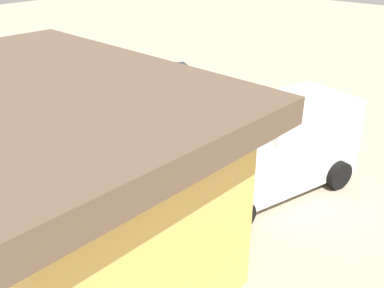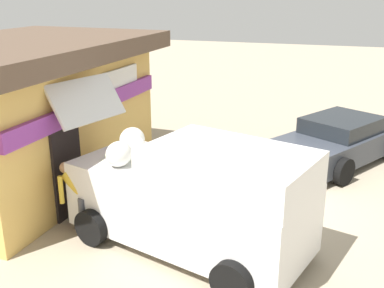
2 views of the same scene
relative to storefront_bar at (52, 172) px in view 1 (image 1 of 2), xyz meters
name	(u,v)px [view 1 (image 1 of 2)]	position (x,y,z in m)	size (l,w,h in m)	color
ground_plane	(207,146)	(0.81, -5.24, -1.77)	(60.00, 60.00, 0.00)	tan
storefront_bar	(52,172)	(0.00, 0.00, 0.00)	(6.91, 4.69, 3.39)	#E0B259
delivery_van	(269,148)	(-1.56, -4.54, -0.76)	(3.10, 5.13, 2.79)	white
parked_sedan	(171,89)	(3.83, -6.94, -1.17)	(4.29, 3.54, 1.23)	#383D47
vendor_standing	(168,162)	(-0.17, -2.64, -0.84)	(0.51, 0.46, 1.61)	#726047
customer_bending	(213,197)	(-1.68, -2.33, -0.93)	(0.60, 0.75, 1.37)	#4C4C51
unloaded_banana_pile	(133,228)	(-0.58, -1.20, -1.58)	(0.61, 0.89, 0.41)	silver
paint_bucket	(101,164)	(2.02, -2.45, -1.59)	(0.29, 0.29, 0.35)	#BF3F33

